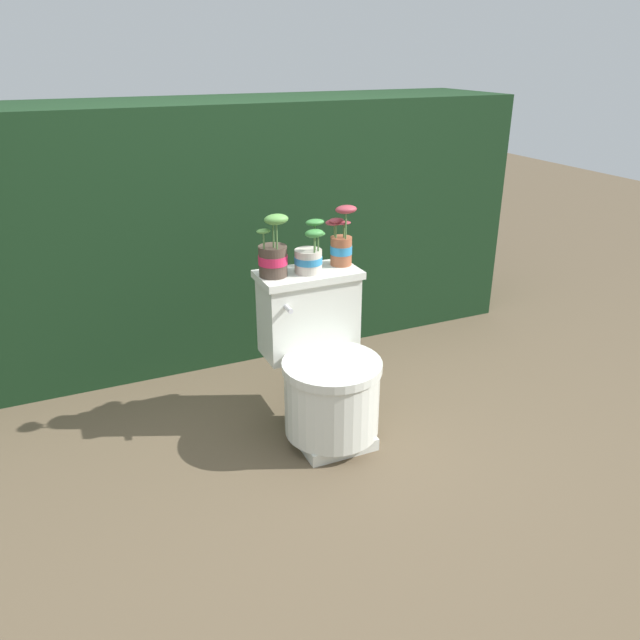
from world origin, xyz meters
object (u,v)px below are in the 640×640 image
(potted_plant_midleft, at_px, (309,256))
(potted_plant_middle, at_px, (341,242))
(toilet, at_px, (323,368))

(potted_plant_midleft, distance_m, potted_plant_middle, 0.17)
(toilet, bearing_deg, potted_plant_middle, 47.44)
(toilet, relative_size, potted_plant_midleft, 3.06)
(potted_plant_midleft, xyz_separation_m, potted_plant_middle, (0.16, 0.04, 0.03))
(toilet, height_order, potted_plant_midleft, potted_plant_midleft)
(potted_plant_middle, bearing_deg, toilet, -132.56)
(toilet, xyz_separation_m, potted_plant_middle, (0.16, 0.17, 0.48))
(toilet, height_order, potted_plant_middle, potted_plant_middle)
(toilet, distance_m, potted_plant_middle, 0.53)
(toilet, xyz_separation_m, potted_plant_midleft, (-0.00, 0.14, 0.45))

